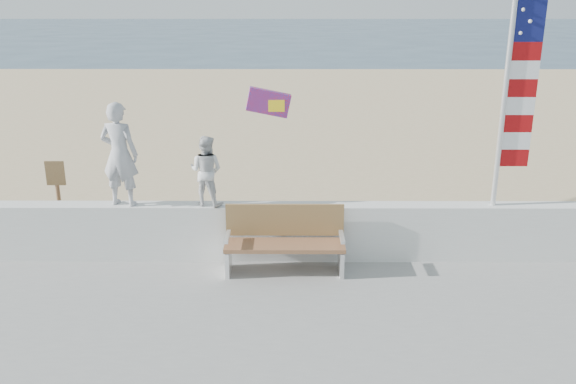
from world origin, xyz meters
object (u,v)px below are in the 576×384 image
object	(u,v)px
adult	(120,154)
bench	(285,239)
flag	(515,81)
child	(206,171)

from	to	relation	value
adult	bench	world-z (taller)	adult
bench	flag	bearing A→B (deg)	7.67
bench	flag	size ratio (longest dim) A/B	0.51
adult	flag	xyz separation A→B (m)	(5.89, -0.00, 1.11)
adult	child	bearing A→B (deg)	-168.00
bench	flag	world-z (taller)	flag
bench	flag	distance (m)	4.11
adult	flag	world-z (taller)	flag
bench	adult	bearing A→B (deg)	169.78
child	flag	distance (m)	4.78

